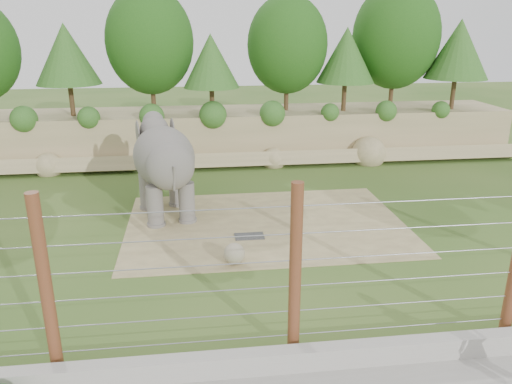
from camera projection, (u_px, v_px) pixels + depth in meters
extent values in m
plane|color=#32581C|center=(264.00, 262.00, 15.28)|extent=(90.00, 90.00, 0.00)
cube|color=#94865D|center=(231.00, 133.00, 27.09)|extent=(30.00, 4.00, 2.50)
cube|color=#94865D|center=(234.00, 160.00, 25.22)|extent=(30.00, 1.37, 1.07)
cylinder|color=#3F2B19|center=(72.00, 100.00, 25.01)|extent=(0.24, 0.24, 1.58)
sphere|color=#1C4C14|center=(66.00, 56.00, 24.32)|extent=(3.60, 3.60, 3.60)
cylinder|color=#3F2B19|center=(153.00, 94.00, 25.90)|extent=(0.24, 0.24, 1.92)
sphere|color=#1C4C14|center=(150.00, 41.00, 25.06)|extent=(4.40, 4.40, 4.40)
cylinder|color=#3F2B19|center=(212.00, 101.00, 25.21)|extent=(0.24, 0.24, 1.40)
sphere|color=#1C4C14|center=(211.00, 62.00, 24.60)|extent=(3.20, 3.20, 3.20)
cylinder|color=#3F2B19|center=(286.00, 93.00, 26.56)|extent=(0.24, 0.24, 1.82)
sphere|color=#1C4C14|center=(287.00, 45.00, 25.77)|extent=(4.16, 4.16, 4.16)
cylinder|color=#3F2B19|center=(344.00, 96.00, 26.41)|extent=(0.24, 0.24, 1.50)
sphere|color=#1C4C14|center=(346.00, 57.00, 25.75)|extent=(3.44, 3.44, 3.44)
cylinder|color=#3F2B19|center=(391.00, 88.00, 27.62)|extent=(0.24, 0.24, 2.03)
sphere|color=#1C4C14|center=(396.00, 36.00, 26.73)|extent=(4.64, 4.64, 4.64)
cylinder|color=#3F2B19|center=(453.00, 94.00, 26.91)|extent=(0.24, 0.24, 1.64)
sphere|color=#1C4C14|center=(458.00, 51.00, 26.19)|extent=(3.76, 3.76, 3.76)
cube|color=#8D7C53|center=(266.00, 224.00, 18.16)|extent=(10.00, 7.00, 0.02)
cube|color=#262628|center=(249.00, 236.00, 17.05)|extent=(1.00, 0.60, 0.03)
sphere|color=gray|center=(234.00, 254.00, 15.06)|extent=(0.65, 0.65, 0.65)
cube|color=#A29E96|center=(298.00, 359.00, 10.51)|extent=(26.00, 0.35, 0.50)
cylinder|color=brown|center=(46.00, 288.00, 9.82)|extent=(0.26, 0.26, 4.00)
cylinder|color=brown|center=(295.00, 273.00, 10.41)|extent=(0.26, 0.26, 4.00)
cylinder|color=gray|center=(293.00, 334.00, 10.90)|extent=(20.00, 0.02, 0.02)
cylinder|color=gray|center=(294.00, 311.00, 10.70)|extent=(20.00, 0.02, 0.02)
cylinder|color=gray|center=(295.00, 286.00, 10.51)|extent=(20.00, 0.02, 0.02)
cylinder|color=gray|center=(296.00, 260.00, 10.32)|extent=(20.00, 0.02, 0.02)
cylinder|color=gray|center=(296.00, 234.00, 10.12)|extent=(20.00, 0.02, 0.02)
cylinder|color=gray|center=(297.00, 206.00, 9.93)|extent=(20.00, 0.02, 0.02)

